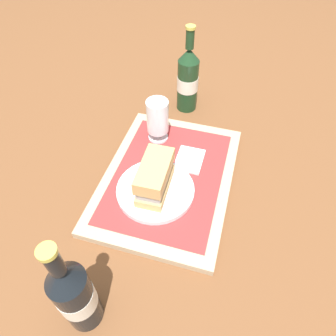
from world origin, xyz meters
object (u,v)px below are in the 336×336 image
plate (155,190)px  beer_glass (158,119)px  sandwich (155,176)px  beer_bottle (188,79)px  second_bottle (75,295)px

plate → beer_glass: size_ratio=1.52×
plate → sandwich: (0.00, 0.00, 0.05)m
beer_glass → beer_bottle: beer_bottle is taller
plate → sandwich: sandwich is taller
sandwich → second_bottle: second_bottle is taller
plate → second_bottle: second_bottle is taller
sandwich → second_bottle: bearing=170.2°
beer_bottle → second_bottle: size_ratio=1.00×
sandwich → second_bottle: (-0.30, 0.04, 0.03)m
beer_glass → second_bottle: (-0.49, -0.01, 0.02)m
sandwich → beer_glass: (0.18, 0.05, 0.01)m
sandwich → beer_glass: beer_glass is taller
sandwich → beer_bottle: size_ratio=0.51×
beer_bottle → second_bottle: same height
beer_glass → second_bottle: second_bottle is taller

